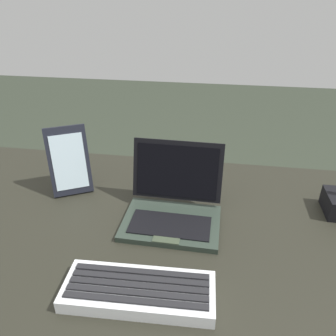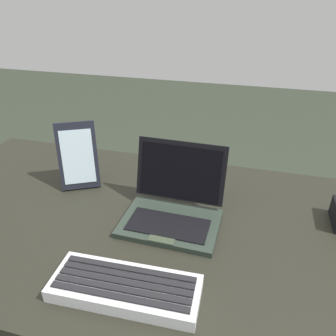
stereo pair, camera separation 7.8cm
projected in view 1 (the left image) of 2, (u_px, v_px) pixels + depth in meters
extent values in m
cube|color=black|center=(175.00, 232.00, 0.85)|extent=(1.51, 0.71, 0.04)
cylinder|color=black|center=(17.00, 235.00, 1.36)|extent=(0.07, 0.07, 0.66)
cube|color=#28322A|center=(171.00, 224.00, 0.83)|extent=(0.24, 0.17, 0.01)
cube|color=black|center=(170.00, 225.00, 0.82)|extent=(0.20, 0.10, 0.00)
cube|color=#353F2E|center=(166.00, 239.00, 0.77)|extent=(0.06, 0.03, 0.00)
cube|color=black|center=(177.00, 170.00, 0.87)|extent=(0.24, 0.05, 0.15)
cube|color=black|center=(177.00, 172.00, 0.87)|extent=(0.21, 0.04, 0.13)
cube|color=silver|center=(177.00, 174.00, 0.87)|extent=(0.20, 0.01, 0.01)
cube|color=silver|center=(139.00, 292.00, 0.64)|extent=(0.30, 0.12, 0.03)
cube|color=black|center=(135.00, 301.00, 0.60)|extent=(0.27, 0.02, 0.00)
cube|color=black|center=(137.00, 293.00, 0.62)|extent=(0.27, 0.02, 0.00)
cube|color=black|center=(138.00, 286.00, 0.63)|extent=(0.27, 0.02, 0.00)
cube|color=black|center=(140.00, 278.00, 0.65)|extent=(0.27, 0.02, 0.00)
cube|color=black|center=(142.00, 272.00, 0.66)|extent=(0.27, 0.02, 0.00)
cube|color=black|center=(69.00, 161.00, 0.93)|extent=(0.12, 0.10, 0.19)
cube|color=#AEC5D0|center=(69.00, 162.00, 0.92)|extent=(0.10, 0.07, 0.15)
cube|color=black|center=(72.00, 181.00, 1.00)|extent=(0.02, 0.02, 0.03)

